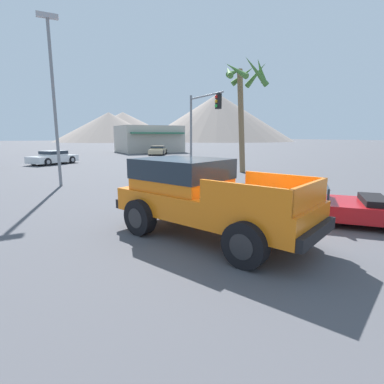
# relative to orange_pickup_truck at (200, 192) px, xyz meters

# --- Properties ---
(ground_plane) EXTENTS (320.00, 320.00, 0.00)m
(ground_plane) POSITION_rel_orange_pickup_truck_xyz_m (0.59, -0.13, -1.05)
(ground_plane) COLOR #4C4C51
(orange_pickup_truck) EXTENTS (3.57, 5.32, 1.84)m
(orange_pickup_truck) POSITION_rel_orange_pickup_truck_xyz_m (0.00, 0.00, 0.00)
(orange_pickup_truck) COLOR orange
(orange_pickup_truck) RESTS_ON ground_plane
(red_convertible_car) EXTENTS (4.09, 4.29, 1.04)m
(red_convertible_car) POSITION_rel_orange_pickup_truck_xyz_m (4.07, -1.00, -0.65)
(red_convertible_car) COLOR #B21419
(red_convertible_car) RESTS_ON ground_plane
(parked_car_white) EXTENTS (4.29, 3.84, 1.14)m
(parked_car_white) POSITION_rel_orange_pickup_truck_xyz_m (-1.89, 22.05, -0.47)
(parked_car_white) COLOR white
(parked_car_white) RESTS_ON ground_plane
(parked_car_tan) EXTENTS (3.75, 4.66, 1.13)m
(parked_car_tan) POSITION_rel_orange_pickup_truck_xyz_m (10.81, 29.81, -0.47)
(parked_car_tan) COLOR tan
(parked_car_tan) RESTS_ON ground_plane
(traffic_light_main) EXTENTS (0.38, 4.14, 5.21)m
(traffic_light_main) POSITION_rel_orange_pickup_truck_xyz_m (6.85, 11.75, 2.63)
(traffic_light_main) COLOR slate
(traffic_light_main) RESTS_ON ground_plane
(street_lamp_post) EXTENTS (0.90, 0.24, 7.69)m
(street_lamp_post) POSITION_rel_orange_pickup_truck_xyz_m (-2.38, 9.47, 3.57)
(street_lamp_post) COLOR slate
(street_lamp_post) RESTS_ON ground_plane
(palm_tree_tall) EXTENTS (2.98, 2.96, 7.05)m
(palm_tree_tall) POSITION_rel_orange_pickup_truck_xyz_m (8.75, 9.78, 4.26)
(palm_tree_tall) COLOR brown
(palm_tree_tall) RESTS_ON ground_plane
(storefront_building) EXTENTS (8.59, 7.78, 3.81)m
(storefront_building) POSITION_rel_orange_pickup_truck_xyz_m (12.10, 36.68, 0.86)
(storefront_building) COLOR #BCB2A3
(storefront_building) RESTS_ON ground_plane
(distant_mountain_range) EXTENTS (99.92, 81.75, 20.32)m
(distant_mountain_range) POSITION_rel_orange_pickup_truck_xyz_m (54.84, 114.82, 7.53)
(distant_mountain_range) COLOR gray
(distant_mountain_range) RESTS_ON ground_plane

